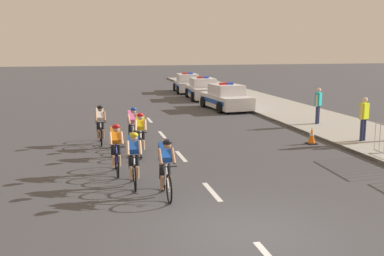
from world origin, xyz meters
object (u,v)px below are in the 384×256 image
at_px(cyclist_fourth, 141,133).
at_px(spectator_middle, 318,103).
at_px(cyclist_lead, 166,167).
at_px(police_car_nearest, 226,98).
at_px(police_car_second, 202,89).
at_px(cyclist_second, 134,158).
at_px(police_car_third, 187,84).
at_px(traffic_cone_near, 312,136).
at_px(cyclist_fifth, 133,126).
at_px(cyclist_third, 116,147).
at_px(cyclist_sixth, 100,124).
at_px(spectator_closest, 364,116).

xyz_separation_m(cyclist_fourth, spectator_middle, (8.74, 4.12, 0.30)).
height_order(cyclist_lead, cyclist_fourth, same).
xyz_separation_m(police_car_nearest, police_car_second, (-0.00, 5.57, 0.00)).
xyz_separation_m(cyclist_second, cyclist_fourth, (0.58, 3.45, 0.00)).
bearing_deg(police_car_third, traffic_cone_near, -88.97).
distance_m(cyclist_fifth, police_car_nearest, 11.13).
bearing_deg(traffic_cone_near, spectator_middle, 59.38).
distance_m(cyclist_third, cyclist_sixth, 4.39).
relative_size(cyclist_fourth, police_car_second, 0.38).
bearing_deg(police_car_third, police_car_nearest, -89.98).
bearing_deg(cyclist_sixth, police_car_nearest, 47.80).
xyz_separation_m(cyclist_third, traffic_cone_near, (7.57, 2.58, -0.48)).
height_order(cyclist_second, cyclist_third, same).
relative_size(police_car_nearest, police_car_second, 1.01).
bearing_deg(police_car_nearest, police_car_second, 90.03).
xyz_separation_m(cyclist_fifth, spectator_middle, (8.87, 2.65, 0.30)).
relative_size(cyclist_sixth, police_car_second, 0.38).
bearing_deg(police_car_nearest, cyclist_sixth, -132.20).
distance_m(cyclist_fourth, police_car_third, 22.05).
distance_m(cyclist_lead, spectator_middle, 12.24).
xyz_separation_m(cyclist_third, police_car_second, (7.20, 18.22, -0.11)).
xyz_separation_m(police_car_second, police_car_third, (-0.00, 4.99, 0.00)).
height_order(cyclist_lead, spectator_middle, spectator_middle).
xyz_separation_m(police_car_second, traffic_cone_near, (0.37, -15.65, -0.37)).
xyz_separation_m(police_car_nearest, spectator_middle, (2.50, -6.48, 0.40)).
bearing_deg(spectator_middle, cyclist_second, -140.93).
height_order(traffic_cone_near, spectator_closest, spectator_closest).
relative_size(cyclist_lead, cyclist_fifth, 1.00).
xyz_separation_m(cyclist_third, police_car_nearest, (7.20, 12.66, -0.11)).
height_order(cyclist_lead, cyclist_third, same).
bearing_deg(traffic_cone_near, spectator_closest, -12.02).
bearing_deg(police_car_third, cyclist_fifth, -107.90).
distance_m(police_car_nearest, spectator_middle, 6.95).
xyz_separation_m(cyclist_second, cyclist_fifth, (0.46, 4.92, 0.00)).
bearing_deg(police_car_second, cyclist_third, -111.55).
bearing_deg(police_car_second, police_car_third, 90.00).
relative_size(cyclist_fifth, police_car_nearest, 0.38).
height_order(cyclist_lead, police_car_second, police_car_second).
relative_size(cyclist_lead, spectator_closest, 1.03).
distance_m(cyclist_lead, cyclist_fifth, 6.00).
xyz_separation_m(cyclist_lead, spectator_middle, (8.65, 8.65, 0.30)).
distance_m(cyclist_lead, cyclist_fourth, 4.53).
distance_m(cyclist_fifth, cyclist_sixth, 1.42).
xyz_separation_m(traffic_cone_near, spectator_middle, (2.13, 3.61, 0.77)).
relative_size(cyclist_third, cyclist_fourth, 1.00).
bearing_deg(spectator_middle, police_car_second, 101.76).
bearing_deg(police_car_third, police_car_second, -90.00).
xyz_separation_m(cyclist_fifth, police_car_third, (6.36, 19.68, -0.11)).
xyz_separation_m(cyclist_fourth, police_car_third, (6.24, 21.15, -0.11)).
bearing_deg(cyclist_sixth, cyclist_fifth, -36.62).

